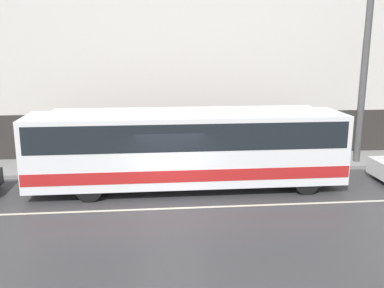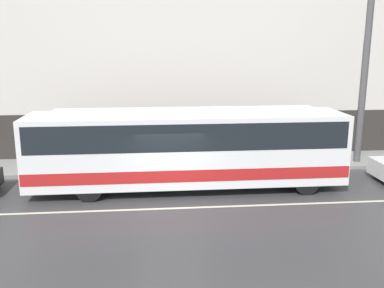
% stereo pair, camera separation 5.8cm
% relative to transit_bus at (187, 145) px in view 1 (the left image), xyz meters
% --- Properties ---
extents(ground_plane, '(60.00, 60.00, 0.00)m').
position_rel_transit_bus_xyz_m(ground_plane, '(-0.74, -2.10, -1.77)').
color(ground_plane, '#38383A').
extents(sidewalk, '(60.00, 2.82, 0.16)m').
position_rel_transit_bus_xyz_m(sidewalk, '(-0.74, 3.31, -1.69)').
color(sidewalk, gray).
rests_on(sidewalk, ground_plane).
extents(building_facade, '(60.00, 0.35, 9.26)m').
position_rel_transit_bus_xyz_m(building_facade, '(-0.74, 4.86, 2.69)').
color(building_facade, silver).
rests_on(building_facade, ground_plane).
extents(lane_stripe, '(54.00, 0.14, 0.01)m').
position_rel_transit_bus_xyz_m(lane_stripe, '(-0.74, -2.10, -1.76)').
color(lane_stripe, beige).
rests_on(lane_stripe, ground_plane).
extents(transit_bus, '(12.18, 2.53, 3.13)m').
position_rel_transit_bus_xyz_m(transit_bus, '(0.00, 0.00, 0.00)').
color(transit_bus, white).
rests_on(transit_bus, ground_plane).
extents(utility_pole_near, '(0.31, 0.31, 7.80)m').
position_rel_transit_bus_xyz_m(utility_pole_near, '(8.37, 2.75, 2.29)').
color(utility_pole_near, '#4C4C4F').
rests_on(utility_pole_near, sidewalk).
extents(pedestrian_waiting, '(0.36, 0.36, 1.72)m').
position_rel_transit_bus_xyz_m(pedestrian_waiting, '(-1.41, 2.69, -0.81)').
color(pedestrian_waiting, maroon).
rests_on(pedestrian_waiting, sidewalk).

